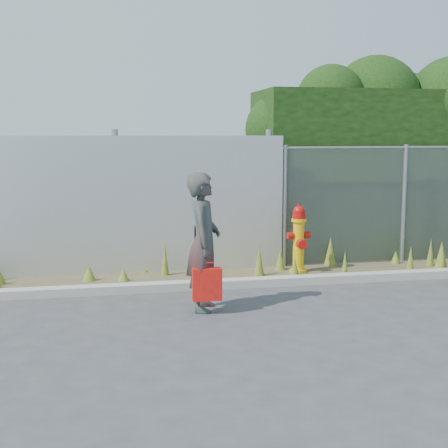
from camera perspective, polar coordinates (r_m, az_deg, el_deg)
name	(u,v)px	position (r m, az deg, el deg)	size (l,w,h in m)	color
ground	(272,323)	(7.50, 4.42, -9.02)	(80.00, 80.00, 0.00)	#3C3C3F
curb	(239,283)	(9.17, 1.35, -5.42)	(16.00, 0.22, 0.12)	#A29F92
weed_strip	(208,269)	(9.73, -1.52, -4.15)	(16.00, 1.35, 0.53)	brown
corrugated_fence	(14,208)	(10.04, -18.63, 1.39)	(8.50, 0.21, 2.30)	silver
hedge	(440,146)	(12.65, 19.13, 6.73)	(7.56, 1.96, 3.67)	black
fire_hydrant	(299,240)	(10.06, 6.85, -1.44)	(0.38, 0.34, 1.12)	#E4AF0C
woman	(204,242)	(7.86, -1.88, -1.64)	(0.64, 0.42, 1.75)	#0E5D54
red_tote_bag	(207,284)	(7.73, -1.56, -5.52)	(0.36, 0.13, 0.48)	red
black_shoulder_bag	(203,233)	(8.01, -1.92, -0.80)	(0.22, 0.09, 0.17)	black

